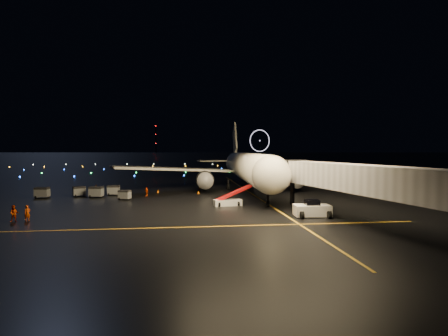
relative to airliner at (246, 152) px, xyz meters
The scene contains 21 objects.
ground 275.21m from the airliner, 92.59° to the left, with size 2000.00×2000.00×0.00m, color black.
lane_centre 12.74m from the airliner, 92.49° to the right, with size 0.25×80.00×0.02m, color gold.
lane_cross 40.00m from the airliner, 116.37° to the right, with size 60.00×0.25×0.02m, color gold.
airliner is the anchor object (origin of this frame).
pushback_tug 31.85m from the airliner, 85.34° to the right, with size 4.25×2.23×2.02m, color silver.
belt_loader 23.50m from the airliner, 106.86° to the right, with size 5.85×1.59×2.83m, color silver, non-canonical shape.
crew_a 43.23m from the airliner, 135.63° to the right, with size 0.65×0.43×1.79m, color #FE4D06.
crew_b 44.31m from the airliner, 136.60° to the right, with size 0.91×0.71×1.87m, color #FE4D06.
crew_c 22.73m from the airliner, 152.98° to the right, with size 0.92×0.38×1.57m, color #FE4D06.
safety_cone_0 14.52m from the airliner, 144.34° to the right, with size 0.46×0.46×0.53m, color #F96400.
safety_cone_1 12.19m from the airliner, behind, with size 0.42×0.42×0.48m, color #F96400.
safety_cone_2 19.80m from the airliner, 164.67° to the right, with size 0.46×0.46×0.52m, color #F96400.
safety_cone_3 33.60m from the airliner, 166.84° to the left, with size 0.40×0.40×0.45m, color #F96400.
ferris_wheel 712.70m from the airliner, 77.22° to the left, with size 50.00×4.00×52.00m, color black, non-canonical shape.
radio_mast 718.90m from the airliner, 95.79° to the left, with size 1.80×1.80×64.00m, color black.
taxiway_lights 82.12m from the airliner, 98.75° to the left, with size 164.00×92.00×0.36m, color black, non-canonical shape.
baggage_cart_0 27.15m from the airliner, 148.47° to the right, with size 1.79×1.25×1.52m, color gray.
baggage_cart_1 30.28m from the airliner, 159.24° to the right, with size 2.16×1.51×1.83m, color gray.
baggage_cart_2 27.29m from the airliner, 162.84° to the right, with size 2.05×1.43×1.74m, color gray.
baggage_cart_3 38.41m from the airliner, 164.44° to the right, with size 2.10×1.47×1.79m, color gray.
baggage_cart_4 32.77m from the airliner, 164.12° to the right, with size 2.02×1.42×1.72m, color gray.
Camera 1 is at (-0.50, -46.22, 8.10)m, focal length 28.00 mm.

